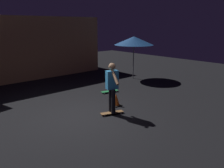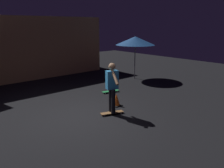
{
  "view_description": "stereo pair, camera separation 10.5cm",
  "coord_description": "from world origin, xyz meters",
  "px_view_note": "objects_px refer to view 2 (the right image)",
  "views": [
    {
      "loc": [
        -3.95,
        -5.96,
        2.94
      ],
      "look_at": [
        0.92,
        -0.55,
        1.05
      ],
      "focal_mm": 37.14,
      "sensor_mm": 36.0,
      "label": 1
    },
    {
      "loc": [
        -3.87,
        -6.02,
        2.94
      ],
      "look_at": [
        0.92,
        -0.55,
        1.05
      ],
      "focal_mm": 37.14,
      "sensor_mm": 36.0,
      "label": 2
    }
  ],
  "objects_px": {
    "skater": "(112,84)",
    "skateboard_spare": "(111,91)",
    "skateboard_ridden": "(112,113)",
    "patio_umbrella": "(135,41)",
    "traffic_cone": "(116,100)"
  },
  "relations": [
    {
      "from": "patio_umbrella",
      "to": "traffic_cone",
      "type": "bearing_deg",
      "value": -144.89
    },
    {
      "from": "patio_umbrella",
      "to": "skateboard_spare",
      "type": "xyz_separation_m",
      "value": [
        -2.78,
        -1.19,
        -2.02
      ]
    },
    {
      "from": "patio_umbrella",
      "to": "skateboard_ridden",
      "type": "xyz_separation_m",
      "value": [
        -4.42,
        -3.16,
        -2.02
      ]
    },
    {
      "from": "skateboard_ridden",
      "to": "patio_umbrella",
      "type": "bearing_deg",
      "value": 35.59
    },
    {
      "from": "skateboard_spare",
      "to": "skater",
      "type": "height_order",
      "value": "skater"
    },
    {
      "from": "skateboard_ridden",
      "to": "skater",
      "type": "relative_size",
      "value": 0.48
    },
    {
      "from": "skateboard_ridden",
      "to": "skater",
      "type": "xyz_separation_m",
      "value": [
        -0.0,
        0.0,
        0.98
      ]
    },
    {
      "from": "skateboard_ridden",
      "to": "skateboard_spare",
      "type": "distance_m",
      "value": 2.56
    },
    {
      "from": "skater",
      "to": "traffic_cone",
      "type": "xyz_separation_m",
      "value": [
        0.68,
        0.53,
        -0.83
      ]
    },
    {
      "from": "patio_umbrella",
      "to": "skateboard_spare",
      "type": "relative_size",
      "value": 2.86
    },
    {
      "from": "skater",
      "to": "skateboard_spare",
      "type": "bearing_deg",
      "value": 50.24
    },
    {
      "from": "patio_umbrella",
      "to": "skater",
      "type": "bearing_deg",
      "value": -144.41
    },
    {
      "from": "patio_umbrella",
      "to": "skater",
      "type": "xyz_separation_m",
      "value": [
        -4.42,
        -3.16,
        -1.04
      ]
    },
    {
      "from": "patio_umbrella",
      "to": "traffic_cone",
      "type": "relative_size",
      "value": 5.0
    },
    {
      "from": "traffic_cone",
      "to": "skateboard_spare",
      "type": "bearing_deg",
      "value": 56.31
    }
  ]
}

